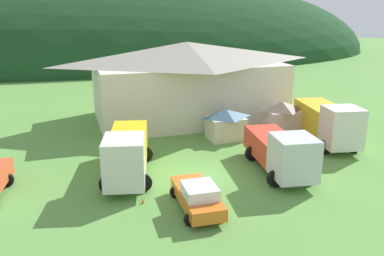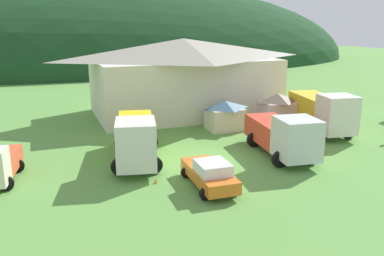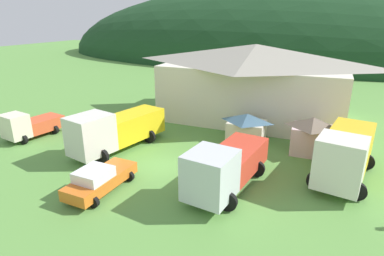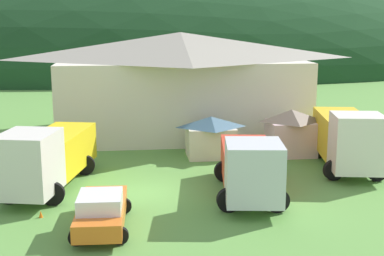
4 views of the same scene
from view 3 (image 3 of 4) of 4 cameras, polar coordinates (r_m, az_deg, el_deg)
name	(u,v)px [view 3 (image 3 of 4)]	position (r m, az deg, el deg)	size (l,w,h in m)	color
ground_plane	(164,166)	(22.66, -5.15, -6.93)	(200.00, 200.00, 0.00)	#5B9342
forested_hill_backdrop	(288,57)	(88.98, 17.03, 12.15)	(130.82, 60.00, 36.59)	#193D1E
depot_building	(254,81)	(33.11, 11.19, 8.37)	(18.76, 11.17, 7.53)	silver
play_shed_cream	(247,128)	(26.58, 9.86, 0.00)	(3.19, 2.62, 2.56)	beige
play_shed_pink	(311,135)	(25.76, 20.82, -1.21)	(3.06, 2.57, 2.92)	beige
light_truck_cream	(29,125)	(30.83, -27.42, 0.49)	(3.08, 5.17, 2.41)	beige
flatbed_truck_yellow	(115,129)	(25.30, -13.85, -0.23)	(4.22, 8.63, 3.41)	silver
tow_truck_silver	(225,166)	(19.11, 6.03, -6.83)	(3.86, 7.91, 3.18)	silver
heavy_rig_striped	(346,152)	(22.44, 26.04, -3.99)	(4.17, 8.04, 3.59)	silver
service_pickup_orange	(100,179)	(19.98, -16.36, -8.87)	(2.43, 4.95, 1.66)	orange
traffic_cone_near_pickup	(255,166)	(23.05, 11.30, -6.78)	(0.36, 0.36, 0.61)	orange
traffic_cone_mid_row	(84,172)	(23.08, -18.89, -7.46)	(0.36, 0.36, 0.61)	orange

